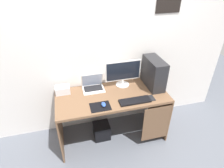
% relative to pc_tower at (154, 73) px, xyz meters
% --- Properties ---
extents(ground_plane, '(8.00, 8.00, 0.00)m').
position_rel_pc_tower_xyz_m(ground_plane, '(-0.64, -0.08, -0.98)').
color(ground_plane, slate).
extents(wall_back, '(4.00, 0.05, 2.60)m').
position_rel_pc_tower_xyz_m(wall_back, '(-0.64, 0.30, 0.32)').
color(wall_back, silver).
rests_on(wall_back, ground_plane).
extents(desk, '(1.55, 0.69, 0.77)m').
position_rel_pc_tower_xyz_m(desk, '(-0.63, -0.10, -0.36)').
color(desk, brown).
rests_on(desk, ground_plane).
extents(pc_tower, '(0.20, 0.45, 0.43)m').
position_rel_pc_tower_xyz_m(pc_tower, '(0.00, 0.00, 0.00)').
color(pc_tower, '#232326').
rests_on(pc_tower, desk).
extents(monitor, '(0.53, 0.20, 0.40)m').
position_rel_pc_tower_xyz_m(monitor, '(-0.42, 0.12, -0.00)').
color(monitor, white).
rests_on(monitor, desk).
extents(laptop, '(0.31, 0.24, 0.23)m').
position_rel_pc_tower_xyz_m(laptop, '(-0.87, 0.14, -0.17)').
color(laptop, white).
rests_on(laptop, desk).
extents(projector, '(0.20, 0.14, 0.11)m').
position_rel_pc_tower_xyz_m(projector, '(-1.30, 0.14, -0.16)').
color(projector, silver).
rests_on(projector, desk).
extents(keyboard, '(0.42, 0.14, 0.02)m').
position_rel_pc_tower_xyz_m(keyboard, '(-0.39, -0.31, -0.20)').
color(keyboard, black).
rests_on(keyboard, desk).
extents(mousepad, '(0.26, 0.20, 0.00)m').
position_rel_pc_tower_xyz_m(mousepad, '(-0.85, -0.30, -0.21)').
color(mousepad, black).
rests_on(mousepad, desk).
extents(mouse_left, '(0.06, 0.10, 0.03)m').
position_rel_pc_tower_xyz_m(mouse_left, '(-0.81, -0.29, -0.19)').
color(mouse_left, '#2D51B2').
rests_on(mouse_left, mousepad).
extents(cell_phone, '(0.07, 0.13, 0.01)m').
position_rel_pc_tower_xyz_m(cell_phone, '(-0.15, -0.30, -0.21)').
color(cell_phone, '#232326').
rests_on(cell_phone, desk).
extents(subwoofer, '(0.24, 0.24, 0.24)m').
position_rel_pc_tower_xyz_m(subwoofer, '(-0.81, -0.09, -0.86)').
color(subwoofer, black).
rests_on(subwoofer, ground_plane).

